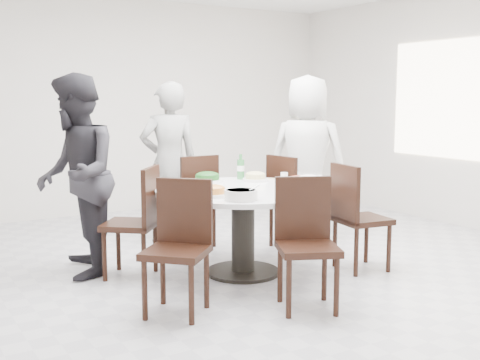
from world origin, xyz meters
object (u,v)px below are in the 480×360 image
soup_bowl (241,195)px  chair_se (362,217)px  chair_nw (130,222)px  chair_s (308,245)px  chair_sw (176,249)px  diner_left (76,176)px  chair_n (191,200)px  diner_middle (169,163)px  beverage_bottle (241,167)px  dining_table (243,231)px  chair_ne (295,201)px  diner_right (307,158)px  rice_bowl (309,186)px

soup_bowl → chair_se: bearing=1.5°
chair_nw → chair_s: (0.81, -1.43, 0.00)m
chair_sw → chair_s: 0.95m
chair_sw → diner_left: size_ratio=0.55×
chair_n → diner_middle: bearing=-69.0°
chair_nw → chair_sw: same height
beverage_bottle → soup_bowl: bearing=-121.1°
dining_table → chair_se: 1.07m
dining_table → chair_se: chair_se is taller
chair_n → chair_sw: 1.98m
chair_nw → chair_s: size_ratio=1.00×
chair_se → soup_bowl: size_ratio=3.72×
chair_ne → chair_se: bearing=174.5°
diner_left → soup_bowl: (0.93, -1.16, -0.08)m
chair_se → diner_right: size_ratio=0.54×
chair_ne → chair_sw: 2.17m
dining_table → beverage_bottle: bearing=60.7°
chair_nw → diner_left: size_ratio=0.55×
dining_table → diner_left: diner_left is taller
chair_n → chair_se: (0.91, -1.56, 0.00)m
chair_se → diner_left: diner_left is taller
chair_ne → beverage_bottle: bearing=82.6°
diner_right → rice_bowl: 1.55m
chair_ne → rice_bowl: size_ratio=3.61×
chair_sw → chair_s: bearing=20.5°
chair_s → beverage_bottle: bearing=101.5°
diner_right → diner_left: (-2.50, -0.06, -0.01)m
diner_middle → soup_bowl: (-0.25, -1.87, -0.05)m
chair_se → chair_ne: bearing=10.0°
soup_bowl → beverage_bottle: bearing=58.9°
chair_s → soup_bowl: 0.66m
chair_sw → beverage_bottle: bearing=88.2°
chair_se → soup_bowl: 1.32m
chair_ne → soup_bowl: chair_ne is taller
dining_table → chair_s: size_ratio=1.58×
chair_nw → rice_bowl: chair_nw is taller
chair_sw → chair_se: same height
chair_se → diner_left: (-2.21, 1.13, 0.39)m
chair_ne → chair_s: bearing=139.2°
chair_n → diner_middle: size_ratio=0.56×
beverage_bottle → chair_s: bearing=-103.2°
chair_n → diner_left: diner_left is taller
chair_s → diner_middle: bearing=114.5°
chair_se → diner_right: 1.29m
chair_sw → rice_bowl: (1.26, 0.11, 0.33)m
chair_n → chair_sw: same height
chair_sw → diner_right: (2.19, 1.35, 0.40)m
diner_left → soup_bowl: diner_left is taller
chair_s → soup_bowl: chair_s is taller
rice_bowl → chair_sw: bearing=-174.9°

